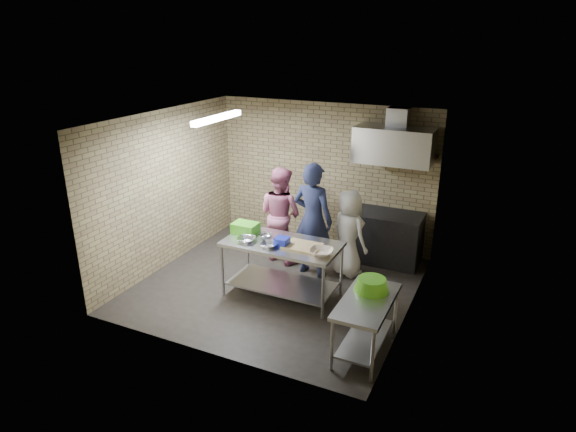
% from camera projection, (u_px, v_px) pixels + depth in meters
% --- Properties ---
extents(floor, '(4.20, 4.20, 0.00)m').
position_uv_depth(floor, '(277.00, 285.00, 8.04)').
color(floor, black).
rests_on(floor, ground).
extents(ceiling, '(4.20, 4.20, 0.00)m').
position_uv_depth(ceiling, '(276.00, 119.00, 7.09)').
color(ceiling, black).
rests_on(ceiling, ground).
extents(back_wall, '(4.20, 0.06, 2.70)m').
position_uv_depth(back_wall, '(324.00, 175.00, 9.26)').
color(back_wall, '#9A8C60').
rests_on(back_wall, ground).
extents(front_wall, '(4.20, 0.06, 2.70)m').
position_uv_depth(front_wall, '(202.00, 258.00, 5.87)').
color(front_wall, '#9A8C60').
rests_on(front_wall, ground).
extents(left_wall, '(0.06, 4.00, 2.70)m').
position_uv_depth(left_wall, '(166.00, 190.00, 8.40)').
color(left_wall, '#9A8C60').
rests_on(left_wall, ground).
extents(right_wall, '(0.06, 4.00, 2.70)m').
position_uv_depth(right_wall, '(414.00, 229.00, 6.73)').
color(right_wall, '#9A8C60').
rests_on(right_wall, ground).
extents(prep_table, '(1.76, 0.88, 0.88)m').
position_uv_depth(prep_table, '(282.00, 269.00, 7.61)').
color(prep_table, silver).
rests_on(prep_table, floor).
extents(side_counter, '(0.60, 1.20, 0.75)m').
position_uv_depth(side_counter, '(365.00, 325.00, 6.26)').
color(side_counter, silver).
rests_on(side_counter, floor).
extents(stove, '(1.20, 0.70, 0.90)m').
position_uv_depth(stove, '(386.00, 238.00, 8.74)').
color(stove, black).
rests_on(stove, floor).
extents(range_hood, '(1.30, 0.60, 0.60)m').
position_uv_depth(range_hood, '(394.00, 145.00, 8.20)').
color(range_hood, silver).
rests_on(range_hood, back_wall).
extents(hood_duct, '(0.35, 0.30, 0.30)m').
position_uv_depth(hood_duct, '(398.00, 117.00, 8.17)').
color(hood_duct, '#A5A8AD').
rests_on(hood_duct, back_wall).
extents(wall_shelf, '(0.80, 0.20, 0.04)m').
position_uv_depth(wall_shelf, '(414.00, 155.00, 8.31)').
color(wall_shelf, '#3F2B19').
rests_on(wall_shelf, back_wall).
extents(fluorescent_fixture, '(0.10, 1.25, 0.08)m').
position_uv_depth(fluorescent_fixture, '(217.00, 118.00, 7.51)').
color(fluorescent_fixture, white).
rests_on(fluorescent_fixture, ceiling).
extents(green_crate, '(0.39, 0.29, 0.16)m').
position_uv_depth(green_crate, '(245.00, 228.00, 7.80)').
color(green_crate, green).
rests_on(green_crate, prep_table).
extents(blue_tub, '(0.20, 0.20, 0.13)m').
position_uv_depth(blue_tub, '(282.00, 242.00, 7.32)').
color(blue_tub, '#1A2AC3').
rests_on(blue_tub, prep_table).
extents(cutting_board, '(0.54, 0.41, 0.03)m').
position_uv_depth(cutting_board, '(302.00, 246.00, 7.29)').
color(cutting_board, tan).
rests_on(cutting_board, prep_table).
extents(mixing_bowl_a, '(0.31, 0.31, 0.07)m').
position_uv_depth(mixing_bowl_a, '(246.00, 240.00, 7.47)').
color(mixing_bowl_a, '#BBBEC2').
rests_on(mixing_bowl_a, prep_table).
extents(mixing_bowl_b, '(0.23, 0.23, 0.07)m').
position_uv_depth(mixing_bowl_b, '(266.00, 236.00, 7.60)').
color(mixing_bowl_b, '#B3B5BA').
rests_on(mixing_bowl_b, prep_table).
extents(mixing_bowl_c, '(0.28, 0.28, 0.06)m').
position_uv_depth(mixing_bowl_c, '(269.00, 245.00, 7.29)').
color(mixing_bowl_c, silver).
rests_on(mixing_bowl_c, prep_table).
extents(ceramic_bowl, '(0.38, 0.38, 0.08)m').
position_uv_depth(ceramic_bowl, '(321.00, 252.00, 7.03)').
color(ceramic_bowl, beige).
rests_on(ceramic_bowl, prep_table).
extents(green_basin, '(0.46, 0.46, 0.17)m').
position_uv_depth(green_basin, '(372.00, 284.00, 6.31)').
color(green_basin, '#59C626').
rests_on(green_basin, side_counter).
extents(bottle_red, '(0.07, 0.07, 0.18)m').
position_uv_depth(bottle_red, '(399.00, 147.00, 8.37)').
color(bottle_red, '#B22619').
rests_on(bottle_red, wall_shelf).
extents(bottle_green, '(0.06, 0.06, 0.15)m').
position_uv_depth(bottle_green, '(423.00, 151.00, 8.22)').
color(bottle_green, green).
rests_on(bottle_green, wall_shelf).
extents(man_navy, '(0.76, 0.55, 1.94)m').
position_uv_depth(man_navy, '(313.00, 220.00, 8.11)').
color(man_navy, '#161A37').
rests_on(man_navy, floor).
extents(woman_pink, '(0.97, 0.84, 1.71)m').
position_uv_depth(woman_pink, '(280.00, 214.00, 8.69)').
color(woman_pink, '#C86A90').
rests_on(woman_pink, floor).
extents(woman_white, '(0.86, 0.76, 1.48)m').
position_uv_depth(woman_white, '(349.00, 233.00, 8.17)').
color(woman_white, silver).
rests_on(woman_white, floor).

